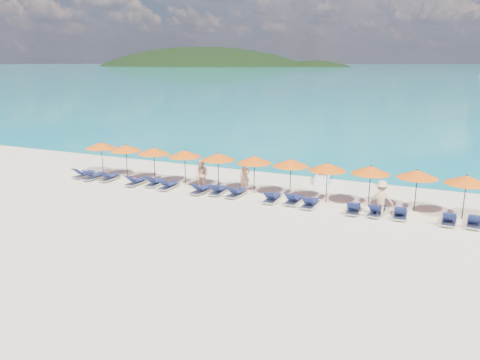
% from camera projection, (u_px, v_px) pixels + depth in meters
% --- Properties ---
extents(ground, '(1400.00, 1400.00, 0.00)m').
position_uv_depth(ground, '(216.00, 217.00, 23.43)').
color(ground, beige).
extents(sea, '(1600.00, 1300.00, 0.01)m').
position_uv_depth(sea, '(447.00, 66.00, 606.63)').
color(sea, '#1FA9B2').
rests_on(sea, ground).
extents(headland_main, '(374.00, 242.00, 126.50)m').
position_uv_depth(headland_main, '(200.00, 95.00, 629.09)').
color(headland_main, black).
rests_on(headland_main, ground).
extents(headland_small, '(162.00, 126.00, 85.50)m').
position_uv_depth(headland_small, '(313.00, 95.00, 586.49)').
color(headland_small, black).
rests_on(headland_small, ground).
extents(jetski, '(1.28, 2.44, 0.83)m').
position_uv_depth(jetski, '(323.00, 176.00, 30.19)').
color(jetski, white).
rests_on(jetski, ground).
extents(beachgoer_a, '(0.74, 0.69, 1.71)m').
position_uv_depth(beachgoer_a, '(245.00, 176.00, 28.06)').
color(beachgoer_a, tan).
rests_on(beachgoer_a, ground).
extents(beachgoer_b, '(0.99, 0.66, 1.88)m').
position_uv_depth(beachgoer_b, '(202.00, 175.00, 27.99)').
color(beachgoer_b, tan).
rests_on(beachgoer_b, ground).
extents(beachgoer_c, '(1.22, 0.60, 1.86)m').
position_uv_depth(beachgoer_c, '(381.00, 198.00, 23.30)').
color(beachgoer_c, tan).
rests_on(beachgoer_c, ground).
extents(umbrella_0, '(2.10, 2.10, 2.28)m').
position_uv_depth(umbrella_0, '(101.00, 145.00, 31.68)').
color(umbrella_0, black).
rests_on(umbrella_0, ground).
extents(umbrella_1, '(2.10, 2.10, 2.28)m').
position_uv_depth(umbrella_1, '(126.00, 148.00, 30.71)').
color(umbrella_1, black).
rests_on(umbrella_1, ground).
extents(umbrella_2, '(2.10, 2.10, 2.28)m').
position_uv_depth(umbrella_2, '(154.00, 151.00, 29.72)').
color(umbrella_2, black).
rests_on(umbrella_2, ground).
extents(umbrella_3, '(2.10, 2.10, 2.28)m').
position_uv_depth(umbrella_3, '(185.00, 154.00, 28.86)').
color(umbrella_3, black).
rests_on(umbrella_3, ground).
extents(umbrella_4, '(2.10, 2.10, 2.28)m').
position_uv_depth(umbrella_4, '(218.00, 157.00, 27.96)').
color(umbrella_4, black).
rests_on(umbrella_4, ground).
extents(umbrella_5, '(2.10, 2.10, 2.28)m').
position_uv_depth(umbrella_5, '(254.00, 160.00, 27.10)').
color(umbrella_5, black).
rests_on(umbrella_5, ground).
extents(umbrella_6, '(2.10, 2.10, 2.28)m').
position_uv_depth(umbrella_6, '(291.00, 163.00, 26.29)').
color(umbrella_6, black).
rests_on(umbrella_6, ground).
extents(umbrella_7, '(2.10, 2.10, 2.28)m').
position_uv_depth(umbrella_7, '(328.00, 167.00, 25.28)').
color(umbrella_7, black).
rests_on(umbrella_7, ground).
extents(umbrella_8, '(2.10, 2.10, 2.28)m').
position_uv_depth(umbrella_8, '(371.00, 170.00, 24.57)').
color(umbrella_8, black).
rests_on(umbrella_8, ground).
extents(umbrella_9, '(2.10, 2.10, 2.28)m').
position_uv_depth(umbrella_9, '(418.00, 174.00, 23.70)').
color(umbrella_9, black).
rests_on(umbrella_9, ground).
extents(umbrella_10, '(2.10, 2.10, 2.28)m').
position_uv_depth(umbrella_10, '(467.00, 180.00, 22.56)').
color(umbrella_10, black).
rests_on(umbrella_10, ground).
extents(lounger_0, '(0.74, 1.74, 0.66)m').
position_uv_depth(lounger_0, '(84.00, 174.00, 31.25)').
color(lounger_0, silver).
rests_on(lounger_0, ground).
extents(lounger_1, '(0.78, 1.75, 0.66)m').
position_uv_depth(lounger_1, '(94.00, 176.00, 30.69)').
color(lounger_1, silver).
rests_on(lounger_1, ground).
extents(lounger_2, '(0.75, 1.74, 0.66)m').
position_uv_depth(lounger_2, '(110.00, 177.00, 30.41)').
color(lounger_2, silver).
rests_on(lounger_2, ground).
extents(lounger_3, '(0.67, 1.72, 0.66)m').
position_uv_depth(lounger_3, '(136.00, 181.00, 29.34)').
color(lounger_3, silver).
rests_on(lounger_3, ground).
extents(lounger_4, '(0.72, 1.73, 0.66)m').
position_uv_depth(lounger_4, '(155.00, 182.00, 29.15)').
color(lounger_4, silver).
rests_on(lounger_4, ground).
extents(lounger_5, '(0.64, 1.71, 0.66)m').
position_uv_depth(lounger_5, '(168.00, 185.00, 28.42)').
color(lounger_5, silver).
rests_on(lounger_5, ground).
extents(lounger_6, '(0.79, 1.75, 0.66)m').
position_uv_depth(lounger_6, '(201.00, 189.00, 27.50)').
color(lounger_6, silver).
rests_on(lounger_6, ground).
extents(lounger_7, '(0.71, 1.73, 0.66)m').
position_uv_depth(lounger_7, '(218.00, 190.00, 27.35)').
color(lounger_7, silver).
rests_on(lounger_7, ground).
extents(lounger_8, '(0.78, 1.75, 0.66)m').
position_uv_depth(lounger_8, '(236.00, 193.00, 26.82)').
color(lounger_8, silver).
rests_on(lounger_8, ground).
extents(lounger_9, '(0.67, 1.72, 0.66)m').
position_uv_depth(lounger_9, '(272.00, 198.00, 25.86)').
color(lounger_9, silver).
rests_on(lounger_9, ground).
extents(lounger_10, '(0.64, 1.71, 0.66)m').
position_uv_depth(lounger_10, '(294.00, 199.00, 25.54)').
color(lounger_10, silver).
rests_on(lounger_10, ground).
extents(lounger_11, '(0.65, 1.71, 0.66)m').
position_uv_depth(lounger_11, '(310.00, 203.00, 24.90)').
color(lounger_11, silver).
rests_on(lounger_11, ground).
extents(lounger_12, '(0.75, 1.74, 0.66)m').
position_uv_depth(lounger_12, '(354.00, 208.00, 23.97)').
color(lounger_12, silver).
rests_on(lounger_12, ground).
extents(lounger_13, '(0.75, 1.74, 0.66)m').
position_uv_depth(lounger_13, '(377.00, 211.00, 23.61)').
color(lounger_13, silver).
rests_on(lounger_13, ground).
extents(lounger_14, '(0.70, 1.73, 0.66)m').
position_uv_depth(lounger_14, '(400.00, 213.00, 23.23)').
color(lounger_14, silver).
rests_on(lounger_14, ground).
extents(lounger_15, '(0.72, 1.73, 0.66)m').
position_uv_depth(lounger_15, '(449.00, 219.00, 22.35)').
color(lounger_15, silver).
rests_on(lounger_15, ground).
extents(lounger_16, '(0.74, 1.74, 0.66)m').
position_uv_depth(lounger_16, '(474.00, 222.00, 22.02)').
color(lounger_16, silver).
rests_on(lounger_16, ground).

